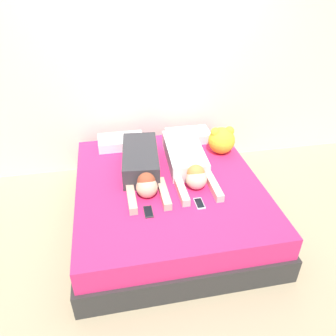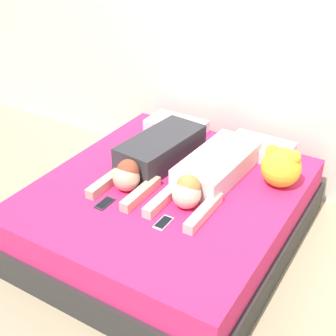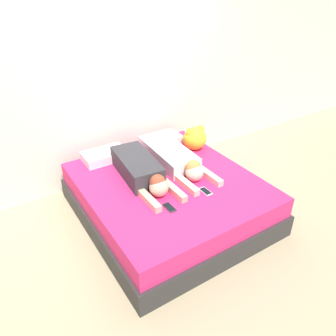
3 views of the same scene
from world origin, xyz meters
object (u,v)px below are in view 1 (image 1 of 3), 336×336
object	(u,v)px
person_right	(187,160)
cell_phone_left	(148,212)
plush_toy	(222,140)
person_left	(142,165)
cell_phone_right	(199,203)
pillow_head_right	(188,136)
bed	(168,200)
pillow_head_left	(121,142)

from	to	relation	value
person_right	cell_phone_left	world-z (taller)	person_right
person_right	plush_toy	world-z (taller)	plush_toy
person_left	cell_phone_left	size ratio (longest dim) A/B	7.22
person_left	cell_phone_right	bearing A→B (deg)	-52.41
pillow_head_right	person_left	distance (m)	0.87
person_right	plush_toy	size ratio (longest dim) A/B	3.78
pillow_head_right	plush_toy	world-z (taller)	plush_toy
person_left	cell_phone_right	xyz separation A→B (m)	(0.43, -0.56, -0.10)
plush_toy	person_left	bearing A→B (deg)	-163.60
cell_phone_right	plush_toy	world-z (taller)	plush_toy
cell_phone_left	plush_toy	world-z (taller)	plush_toy
bed	pillow_head_left	world-z (taller)	pillow_head_left
pillow_head_right	person_right	size ratio (longest dim) A/B	0.44
plush_toy	pillow_head_left	bearing A→B (deg)	161.99
person_right	plush_toy	xyz separation A→B (m)	(0.44, 0.23, 0.06)
pillow_head_left	person_right	world-z (taller)	person_right
pillow_head_left	person_right	bearing A→B (deg)	-42.56
person_left	cell_phone_left	world-z (taller)	person_left
bed	person_left	bearing A→B (deg)	143.45
cell_phone_left	pillow_head_right	bearing A→B (deg)	61.82
person_left	cell_phone_right	world-z (taller)	person_left
cell_phone_right	person_right	bearing A→B (deg)	86.80
cell_phone_right	plush_toy	xyz separation A→B (m)	(0.47, 0.83, 0.15)
plush_toy	cell_phone_right	bearing A→B (deg)	-119.75
bed	cell_phone_right	world-z (taller)	cell_phone_right
pillow_head_left	plush_toy	xyz separation A→B (m)	(1.07, -0.35, 0.10)
pillow_head_left	pillow_head_right	bearing A→B (deg)	0.00
pillow_head_left	person_right	distance (m)	0.85
bed	person_left	xyz separation A→B (m)	(-0.23, 0.17, 0.34)
pillow_head_right	cell_phone_right	distance (m)	1.19
pillow_head_right	cell_phone_left	size ratio (longest dim) A/B	3.33
cell_phone_left	plush_toy	xyz separation A→B (m)	(0.92, 0.85, 0.15)
pillow_head_right	cell_phone_left	xyz separation A→B (m)	(-0.64, -1.20, -0.05)
person_left	person_right	bearing A→B (deg)	4.47
person_left	plush_toy	world-z (taller)	plush_toy
person_left	plush_toy	bearing A→B (deg)	16.40
pillow_head_left	cell_phone_right	bearing A→B (deg)	-63.13
bed	person_left	distance (m)	0.44
pillow_head_right	plush_toy	bearing A→B (deg)	-50.65
bed	person_right	distance (m)	0.45
pillow_head_right	plush_toy	distance (m)	0.46
person_left	plush_toy	xyz separation A→B (m)	(0.90, 0.27, 0.05)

